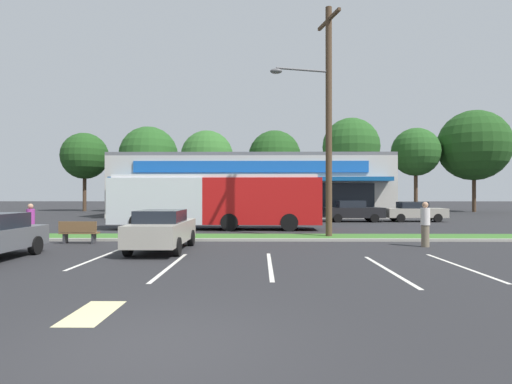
# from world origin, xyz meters

# --- Properties ---
(ground_plane) EXTENTS (240.00, 240.00, 0.00)m
(ground_plane) POSITION_xyz_m (0.00, 0.00, 0.00)
(ground_plane) COLOR #262628
(grass_median) EXTENTS (56.00, 2.20, 0.12)m
(grass_median) POSITION_xyz_m (0.00, 14.00, 0.06)
(grass_median) COLOR #386B28
(grass_median) RESTS_ON ground_plane
(curb_lip) EXTENTS (56.00, 0.24, 0.12)m
(curb_lip) POSITION_xyz_m (0.00, 12.78, 0.06)
(curb_lip) COLOR #99968C
(curb_lip) RESTS_ON ground_plane
(parking_stripe_0) EXTENTS (0.12, 4.80, 0.01)m
(parking_stripe_0) POSITION_xyz_m (-3.87, 7.93, 0.00)
(parking_stripe_0) COLOR silver
(parking_stripe_0) RESTS_ON ground_plane
(parking_stripe_1) EXTENTS (0.12, 4.80, 0.01)m
(parking_stripe_1) POSITION_xyz_m (-1.14, 6.33, 0.00)
(parking_stripe_1) COLOR silver
(parking_stripe_1) RESTS_ON ground_plane
(parking_stripe_2) EXTENTS (0.12, 4.80, 0.01)m
(parking_stripe_2) POSITION_xyz_m (1.76, 6.53, 0.00)
(parking_stripe_2) COLOR silver
(parking_stripe_2) RESTS_ON ground_plane
(parking_stripe_3) EXTENTS (0.12, 4.80, 0.01)m
(parking_stripe_3) POSITION_xyz_m (4.99, 5.78, 0.00)
(parking_stripe_3) COLOR silver
(parking_stripe_3) RESTS_ON ground_plane
(parking_stripe_4) EXTENTS (0.12, 4.80, 0.01)m
(parking_stripe_4) POSITION_xyz_m (7.28, 6.38, 0.00)
(parking_stripe_4) COLOR silver
(parking_stripe_4) RESTS_ON ground_plane
(lot_arrow) EXTENTS (0.70, 1.60, 0.01)m
(lot_arrow) POSITION_xyz_m (-1.48, 1.55, 0.00)
(lot_arrow) COLOR beige
(lot_arrow) RESTS_ON ground_plane
(storefront_building) EXTENTS (25.31, 14.38, 5.77)m
(storefront_building) POSITION_xyz_m (0.63, 36.52, 2.89)
(storefront_building) COLOR #BCB7AD
(storefront_building) RESTS_ON ground_plane
(tree_far_left) EXTENTS (5.73, 5.73, 9.74)m
(tree_far_left) POSITION_xyz_m (-20.40, 45.71, 6.85)
(tree_far_left) COLOR #473323
(tree_far_left) RESTS_ON ground_plane
(tree_left) EXTENTS (7.08, 7.08, 10.33)m
(tree_left) POSITION_xyz_m (-12.13, 44.67, 6.78)
(tree_left) COLOR #473323
(tree_left) RESTS_ON ground_plane
(tree_mid_left) EXTENTS (6.02, 6.02, 9.45)m
(tree_mid_left) POSITION_xyz_m (-4.69, 42.12, 6.42)
(tree_mid_left) COLOR #473323
(tree_mid_left) RESTS_ON ground_plane
(tree_mid) EXTENTS (6.48, 6.48, 9.99)m
(tree_mid) POSITION_xyz_m (3.23, 45.67, 6.74)
(tree_mid) COLOR #473323
(tree_mid) RESTS_ON ground_plane
(tree_mid_right) EXTENTS (6.57, 6.57, 10.90)m
(tree_mid_right) POSITION_xyz_m (11.92, 42.30, 7.60)
(tree_mid_right) COLOR #473323
(tree_mid_right) RESTS_ON ground_plane
(tree_right) EXTENTS (5.76, 5.76, 10.06)m
(tree_right) POSITION_xyz_m (20.12, 44.34, 7.16)
(tree_right) COLOR #473323
(tree_right) RESTS_ON ground_plane
(tree_far_right) EXTENTS (8.38, 8.38, 12.14)m
(tree_far_right) POSITION_xyz_m (27.03, 44.25, 7.95)
(tree_far_right) COLOR #473323
(tree_far_right) RESTS_ON ground_plane
(utility_pole) EXTENTS (3.16, 2.36, 10.98)m
(utility_pole) POSITION_xyz_m (4.59, 13.94, 5.84)
(utility_pole) COLOR #4C3826
(utility_pole) RESTS_ON ground_plane
(city_bus) EXTENTS (12.48, 2.94, 3.25)m
(city_bus) POSITION_xyz_m (-1.19, 19.11, 1.77)
(city_bus) COLOR #B71414
(city_bus) RESTS_ON ground_plane
(bus_stop_bench) EXTENTS (1.60, 0.45, 0.95)m
(bus_stop_bench) POSITION_xyz_m (-6.23, 11.81, 0.50)
(bus_stop_bench) COLOR brown
(bus_stop_bench) RESTS_ON ground_plane
(car_0) EXTENTS (4.46, 1.88, 1.51)m
(car_0) POSITION_xyz_m (13.31, 26.32, 0.78)
(car_0) COLOR #9E998C
(car_0) RESTS_ON ground_plane
(car_1) EXTENTS (4.41, 2.02, 1.61)m
(car_1) POSITION_xyz_m (8.55, 26.15, 0.82)
(car_1) COLOR black
(car_1) RESTS_ON ground_plane
(car_2) EXTENTS (1.88, 4.62, 1.51)m
(car_2) POSITION_xyz_m (-2.18, 9.67, 0.79)
(car_2) COLOR #9E998C
(car_2) RESTS_ON ground_plane
(car_4) EXTENTS (4.10, 1.87, 1.51)m
(car_4) POSITION_xyz_m (-7.13, 25.82, 0.77)
(car_4) COLOR navy
(car_4) RESTS_ON ground_plane
(car_5) EXTENTS (4.15, 1.95, 1.52)m
(car_5) POSITION_xyz_m (0.97, 26.01, 0.79)
(car_5) COLOR silver
(car_5) RESTS_ON ground_plane
(pedestrian_near_bench) EXTENTS (0.34, 0.34, 1.69)m
(pedestrian_near_bench) POSITION_xyz_m (-8.33, 11.88, 0.85)
(pedestrian_near_bench) COLOR #1E2338
(pedestrian_near_bench) RESTS_ON ground_plane
(pedestrian_by_pole) EXTENTS (0.36, 0.36, 1.79)m
(pedestrian_by_pole) POSITION_xyz_m (8.04, 10.88, 0.90)
(pedestrian_by_pole) COLOR #726651
(pedestrian_by_pole) RESTS_ON ground_plane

